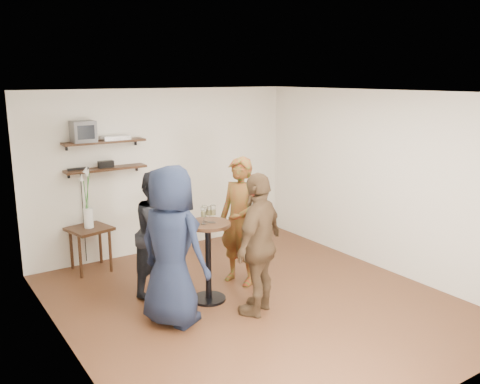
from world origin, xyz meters
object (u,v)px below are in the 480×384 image
(radio, at_px, (106,164))
(person_dark, at_px, (159,233))
(person_brown, at_px, (259,244))
(person_plaid, at_px, (240,221))
(side_table, at_px, (90,235))
(dvd_deck, at_px, (115,138))
(drinks_table, at_px, (208,251))
(crt_monitor, at_px, (83,131))
(person_navy, at_px, (172,246))

(radio, distance_m, person_dark, 1.61)
(person_brown, bearing_deg, radio, -100.09)
(person_plaid, height_order, person_dark, person_plaid)
(radio, xyz_separation_m, side_table, (-0.36, -0.18, -0.97))
(person_plaid, bearing_deg, side_table, -156.78)
(dvd_deck, bearing_deg, person_dark, -90.41)
(drinks_table, height_order, person_dark, person_dark)
(drinks_table, bearing_deg, dvd_deck, 100.71)
(dvd_deck, xyz_separation_m, person_dark, (-0.01, -1.43, -1.09))
(crt_monitor, height_order, drinks_table, crt_monitor)
(person_dark, height_order, person_navy, person_navy)
(side_table, relative_size, person_brown, 0.38)
(person_brown, bearing_deg, drinks_table, -90.00)
(crt_monitor, bearing_deg, radio, 0.00)
(radio, height_order, person_dark, person_dark)
(dvd_deck, xyz_separation_m, person_brown, (0.72, -2.63, -1.04))
(drinks_table, bearing_deg, person_brown, -61.29)
(side_table, xyz_separation_m, person_plaid, (1.56, -1.59, 0.33))
(drinks_table, relative_size, person_brown, 0.60)
(dvd_deck, relative_size, person_plaid, 0.23)
(person_dark, bearing_deg, drinks_table, -90.00)
(person_dark, bearing_deg, side_table, 78.45)
(person_navy, bearing_deg, radio, -26.56)
(person_navy, bearing_deg, drinks_table, -90.00)
(dvd_deck, distance_m, person_dark, 1.80)
(crt_monitor, relative_size, dvd_deck, 0.80)
(person_navy, bearing_deg, person_plaid, -91.47)
(side_table, xyz_separation_m, person_brown, (1.25, -2.46, 0.31))
(radio, distance_m, side_table, 1.05)
(crt_monitor, height_order, person_dark, crt_monitor)
(crt_monitor, xyz_separation_m, radio, (0.30, 0.00, -0.50))
(drinks_table, xyz_separation_m, person_plaid, (0.65, 0.26, 0.22))
(crt_monitor, relative_size, radio, 1.45)
(crt_monitor, bearing_deg, person_navy, -84.67)
(crt_monitor, bearing_deg, person_dark, -72.14)
(radio, bearing_deg, person_navy, -92.22)
(drinks_table, distance_m, person_brown, 0.73)
(dvd_deck, xyz_separation_m, person_plaid, (1.03, -1.76, -1.02))
(person_dark, bearing_deg, crt_monitor, 73.90)
(person_brown, bearing_deg, dvd_deck, -103.44)
(side_table, distance_m, drinks_table, 2.06)
(crt_monitor, height_order, person_plaid, crt_monitor)
(person_dark, distance_m, person_navy, 0.91)
(dvd_deck, height_order, person_brown, dvd_deck)
(drinks_table, height_order, person_plaid, person_plaid)
(radio, distance_m, person_plaid, 2.23)
(drinks_table, bearing_deg, person_dark, 123.96)
(crt_monitor, bearing_deg, person_brown, -65.65)
(side_table, xyz_separation_m, person_navy, (0.27, -2.13, 0.38))
(person_dark, bearing_deg, person_navy, -139.81)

